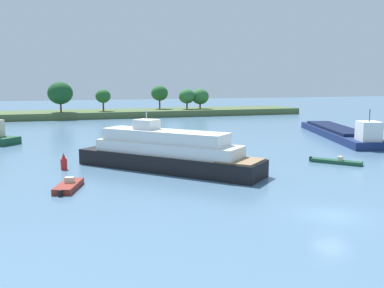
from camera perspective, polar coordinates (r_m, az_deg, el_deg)
The scene contains 7 objects.
ground_plane at distance 33.35m, azimuth 18.27°, elevation -9.08°, with size 400.00×400.00×0.00m, color slate.
treeline_island at distance 120.46m, azimuth -7.04°, elevation 4.65°, with size 92.02×14.62×9.53m.
small_motorboat at distance 40.62m, azimuth -16.20°, elevation -5.42°, with size 3.01×5.01×1.05m.
cargo_barge at distance 78.34m, azimuth 19.11°, elevation 1.50°, with size 14.45×30.85×5.81m.
white_riverboat at distance 47.15m, azimuth -3.40°, elevation -1.20°, with size 18.30×19.27×6.90m.
fishing_skiff at distance 53.78m, azimuth 18.72°, elevation -2.25°, with size 4.77×5.25×0.93m.
channel_buoy_red at distance 49.55m, azimuth -16.78°, elevation -2.37°, with size 0.70×0.70×1.90m.
Camera 1 is at (-18.99, -25.60, 9.81)m, focal length 39.86 mm.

